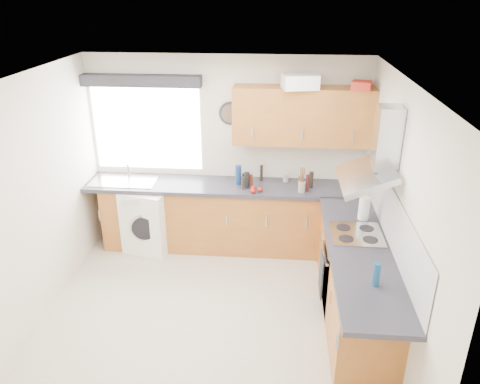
# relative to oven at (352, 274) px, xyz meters

# --- Properties ---
(ground_plane) EXTENTS (3.60, 3.60, 0.00)m
(ground_plane) POSITION_rel_oven_xyz_m (-1.50, -0.30, -0.42)
(ground_plane) COLOR beige
(ceiling) EXTENTS (3.60, 3.60, 0.02)m
(ceiling) POSITION_rel_oven_xyz_m (-1.50, -0.30, 2.08)
(ceiling) COLOR white
(ceiling) RESTS_ON wall_back
(wall_back) EXTENTS (3.60, 0.02, 2.50)m
(wall_back) POSITION_rel_oven_xyz_m (-1.50, 1.50, 0.82)
(wall_back) COLOR silver
(wall_back) RESTS_ON ground_plane
(wall_front) EXTENTS (3.60, 0.02, 2.50)m
(wall_front) POSITION_rel_oven_xyz_m (-1.50, -2.10, 0.82)
(wall_front) COLOR silver
(wall_front) RESTS_ON ground_plane
(wall_left) EXTENTS (0.02, 3.60, 2.50)m
(wall_left) POSITION_rel_oven_xyz_m (-3.30, -0.30, 0.82)
(wall_left) COLOR silver
(wall_left) RESTS_ON ground_plane
(wall_right) EXTENTS (0.02, 3.60, 2.50)m
(wall_right) POSITION_rel_oven_xyz_m (0.30, -0.30, 0.82)
(wall_right) COLOR silver
(wall_right) RESTS_ON ground_plane
(window) EXTENTS (1.40, 0.02, 1.10)m
(window) POSITION_rel_oven_xyz_m (-2.55, 1.49, 1.12)
(window) COLOR white
(window) RESTS_ON wall_back
(window_blind) EXTENTS (1.50, 0.18, 0.14)m
(window_blind) POSITION_rel_oven_xyz_m (-2.55, 1.40, 1.76)
(window_blind) COLOR #232328
(window_blind) RESTS_ON wall_back
(splashback) EXTENTS (0.01, 3.00, 0.54)m
(splashback) POSITION_rel_oven_xyz_m (0.29, 0.00, 0.75)
(splashback) COLOR white
(splashback) RESTS_ON wall_right
(base_cab_back) EXTENTS (3.00, 0.58, 0.86)m
(base_cab_back) POSITION_rel_oven_xyz_m (-1.60, 1.21, 0.01)
(base_cab_back) COLOR #975723
(base_cab_back) RESTS_ON ground_plane
(base_cab_corner) EXTENTS (0.60, 0.60, 0.86)m
(base_cab_corner) POSITION_rel_oven_xyz_m (0.00, 1.20, 0.01)
(base_cab_corner) COLOR #975723
(base_cab_corner) RESTS_ON ground_plane
(base_cab_right) EXTENTS (0.58, 2.10, 0.86)m
(base_cab_right) POSITION_rel_oven_xyz_m (0.01, -0.15, 0.01)
(base_cab_right) COLOR #975723
(base_cab_right) RESTS_ON ground_plane
(worktop_back) EXTENTS (3.60, 0.62, 0.05)m
(worktop_back) POSITION_rel_oven_xyz_m (-1.50, 1.20, 0.46)
(worktop_back) COLOR #292830
(worktop_back) RESTS_ON base_cab_back
(worktop_right) EXTENTS (0.62, 2.42, 0.05)m
(worktop_right) POSITION_rel_oven_xyz_m (0.00, -0.30, 0.46)
(worktop_right) COLOR #292830
(worktop_right) RESTS_ON base_cab_right
(sink) EXTENTS (0.84, 0.46, 0.10)m
(sink) POSITION_rel_oven_xyz_m (-2.83, 1.20, 0.52)
(sink) COLOR #B3B9C4
(sink) RESTS_ON worktop_back
(oven) EXTENTS (0.56, 0.58, 0.85)m
(oven) POSITION_rel_oven_xyz_m (0.00, 0.00, 0.00)
(oven) COLOR black
(oven) RESTS_ON ground_plane
(hob_plate) EXTENTS (0.52, 0.52, 0.01)m
(hob_plate) POSITION_rel_oven_xyz_m (0.00, 0.00, 0.49)
(hob_plate) COLOR #B3B9C4
(hob_plate) RESTS_ON worktop_right
(extractor_hood) EXTENTS (0.52, 0.78, 0.66)m
(extractor_hood) POSITION_rel_oven_xyz_m (0.10, -0.00, 1.34)
(extractor_hood) COLOR #B3B9C4
(extractor_hood) RESTS_ON wall_right
(upper_cabinets) EXTENTS (1.70, 0.35, 0.70)m
(upper_cabinets) POSITION_rel_oven_xyz_m (-0.55, 1.32, 1.38)
(upper_cabinets) COLOR #975723
(upper_cabinets) RESTS_ON wall_back
(washing_machine) EXTENTS (0.69, 0.68, 0.85)m
(washing_machine) POSITION_rel_oven_xyz_m (-2.50, 1.10, 0.00)
(washing_machine) COLOR white
(washing_machine) RESTS_ON ground_plane
(wall_clock) EXTENTS (0.29, 0.04, 0.29)m
(wall_clock) POSITION_rel_oven_xyz_m (-1.45, 1.46, 1.35)
(wall_clock) COLOR #232328
(wall_clock) RESTS_ON wall_back
(casserole) EXTENTS (0.45, 0.37, 0.17)m
(casserole) POSITION_rel_oven_xyz_m (-0.61, 1.22, 1.81)
(casserole) COLOR white
(casserole) RESTS_ON upper_cabinets
(storage_box) EXTENTS (0.26, 0.24, 0.10)m
(storage_box) POSITION_rel_oven_xyz_m (0.10, 1.22, 1.77)
(storage_box) COLOR red
(storage_box) RESTS_ON upper_cabinets
(utensil_pot) EXTENTS (0.11, 0.11, 0.13)m
(utensil_pot) POSITION_rel_oven_xyz_m (-0.53, 1.05, 0.55)
(utensil_pot) COLOR gray
(utensil_pot) RESTS_ON worktop_back
(kitchen_roll) EXTENTS (0.14, 0.14, 0.26)m
(kitchen_roll) POSITION_rel_oven_xyz_m (0.12, 0.37, 0.61)
(kitchen_roll) COLOR white
(kitchen_roll) RESTS_ON worktop_right
(tomato_cluster) EXTENTS (0.16, 0.16, 0.07)m
(tomato_cluster) POSITION_rel_oven_xyz_m (-1.10, 1.00, 0.52)
(tomato_cluster) COLOR #AE120D
(tomato_cluster) RESTS_ON worktop_back
(jar_0) EXTENTS (0.07, 0.07, 0.10)m
(jar_0) POSITION_rel_oven_xyz_m (-0.72, 1.36, 0.54)
(jar_0) COLOR gray
(jar_0) RESTS_ON worktop_back
(jar_1) EXTENTS (0.05, 0.05, 0.20)m
(jar_1) POSITION_rel_oven_xyz_m (-0.41, 1.20, 0.59)
(jar_1) COLOR black
(jar_1) RESTS_ON worktop_back
(jar_2) EXTENTS (0.04, 0.04, 0.16)m
(jar_2) POSITION_rel_oven_xyz_m (-1.26, 1.08, 0.56)
(jar_2) COLOR #30261A
(jar_2) RESTS_ON worktop_back
(jar_3) EXTENTS (0.07, 0.07, 0.21)m
(jar_3) POSITION_rel_oven_xyz_m (-1.21, 1.12, 0.59)
(jar_3) COLOR black
(jar_3) RESTS_ON worktop_back
(jar_4) EXTENTS (0.06, 0.06, 0.09)m
(jar_4) POSITION_rel_oven_xyz_m (-0.43, 1.36, 0.53)
(jar_4) COLOR brown
(jar_4) RESTS_ON worktop_back
(jar_5) EXTENTS (0.05, 0.05, 0.12)m
(jar_5) POSITION_rel_oven_xyz_m (-0.54, 1.26, 0.55)
(jar_5) COLOR brown
(jar_5) RESTS_ON worktop_back
(jar_6) EXTENTS (0.04, 0.04, 0.21)m
(jar_6) POSITION_rel_oven_xyz_m (-1.04, 1.38, 0.59)
(jar_6) COLOR black
(jar_6) RESTS_ON worktop_back
(jar_7) EXTENTS (0.04, 0.04, 0.15)m
(jar_7) POSITION_rel_oven_xyz_m (-1.26, 1.22, 0.56)
(jar_7) COLOR black
(jar_7) RESTS_ON worktop_back
(jar_8) EXTENTS (0.08, 0.08, 0.25)m
(jar_8) POSITION_rel_oven_xyz_m (-1.33, 1.23, 0.61)
(jar_8) COLOR navy
(jar_8) RESTS_ON worktop_back
(jar_9) EXTENTS (0.04, 0.04, 0.15)m
(jar_9) POSITION_rel_oven_xyz_m (-1.16, 1.19, 0.56)
(jar_9) COLOR #5D2413
(jar_9) RESTS_ON worktop_back
(jar_10) EXTENTS (0.04, 0.04, 0.22)m
(jar_10) POSITION_rel_oven_xyz_m (-0.46, 1.08, 0.59)
(jar_10) COLOR #3C1517
(jar_10) RESTS_ON worktop_back
(bottle_0) EXTENTS (0.06, 0.06, 0.22)m
(bottle_0) POSITION_rel_oven_xyz_m (0.03, -0.88, 0.59)
(bottle_0) COLOR navy
(bottle_0) RESTS_ON worktop_right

